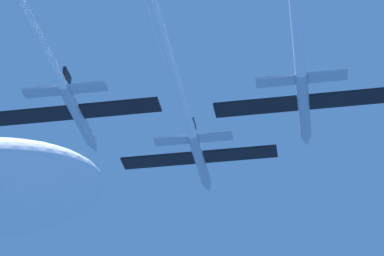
% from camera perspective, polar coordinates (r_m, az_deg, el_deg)
% --- Properties ---
extents(jet_lead, '(17.51, 50.07, 2.90)m').
position_cam_1_polar(jet_lead, '(78.93, -0.92, 2.58)').
color(jet_lead, '#B2BAC6').
extents(jet_left_wing, '(17.51, 57.08, 2.90)m').
position_cam_1_polar(jet_left_wing, '(70.94, -11.88, 8.24)').
color(jet_left_wing, '#B2BAC6').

